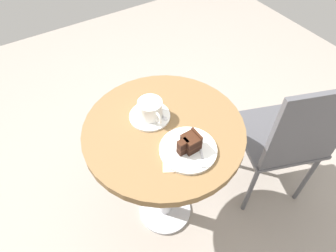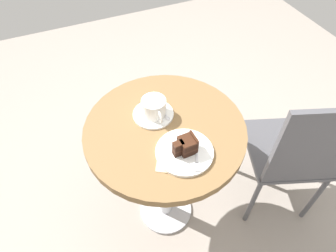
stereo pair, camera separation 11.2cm
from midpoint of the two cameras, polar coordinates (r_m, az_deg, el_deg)
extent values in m
cube|color=gray|center=(1.78, -2.41, -15.90)|extent=(4.40, 4.40, 0.01)
cylinder|color=brown|center=(1.18, -3.50, -1.04)|extent=(0.64, 0.64, 0.03)
cylinder|color=silver|center=(1.47, -2.86, -9.94)|extent=(0.07, 0.07, 0.67)
cylinder|color=silver|center=(1.77, -2.42, -15.71)|extent=(0.29, 0.29, 0.02)
cylinder|color=white|center=(1.21, -6.14, 1.77)|extent=(0.16, 0.16, 0.01)
cylinder|color=white|center=(1.18, -6.12, 3.16)|extent=(0.10, 0.10, 0.07)
cylinder|color=beige|center=(1.15, -6.26, 4.36)|extent=(0.09, 0.09, 0.00)
torus|color=white|center=(1.14, -4.80, 1.45)|extent=(0.05, 0.01, 0.05)
cube|color=silver|center=(1.21, -4.40, 2.74)|extent=(0.08, 0.01, 0.00)
ellipsoid|color=silver|center=(1.18, -3.29, 1.28)|extent=(0.02, 0.02, 0.00)
cylinder|color=white|center=(1.09, 0.92, -4.70)|extent=(0.21, 0.21, 0.01)
cube|color=black|center=(1.08, 1.35, -3.96)|extent=(0.06, 0.06, 0.02)
cube|color=black|center=(1.07, -0.20, -4.80)|extent=(0.03, 0.04, 0.02)
cube|color=#381C0F|center=(1.07, 1.37, -3.45)|extent=(0.06, 0.06, 0.01)
cube|color=#381C0F|center=(1.05, -0.20, -4.30)|extent=(0.03, 0.04, 0.01)
cube|color=black|center=(1.05, 1.38, -2.94)|extent=(0.06, 0.06, 0.02)
cube|color=black|center=(1.04, -0.20, -3.79)|extent=(0.03, 0.04, 0.02)
cube|color=#381C0F|center=(1.04, 1.40, -2.41)|extent=(0.06, 0.06, 0.01)
cube|color=#381C0F|center=(1.03, -0.20, -3.26)|extent=(0.03, 0.04, 0.01)
cube|color=#381C0F|center=(1.07, 2.48, -2.63)|extent=(0.06, 0.01, 0.07)
cube|color=silver|center=(1.09, 3.21, -4.22)|extent=(0.10, 0.05, 0.00)
cube|color=silver|center=(1.05, 3.78, -7.24)|extent=(0.04, 0.04, 0.00)
cube|color=tan|center=(1.08, -0.37, -5.92)|extent=(0.19, 0.19, 0.00)
cube|color=tan|center=(1.08, 0.54, -5.84)|extent=(0.16, 0.16, 0.00)
cylinder|color=#4C4C51|center=(1.92, 18.92, -1.42)|extent=(0.02, 0.02, 0.42)
cylinder|color=#4C4C51|center=(1.80, 9.81, -3.17)|extent=(0.02, 0.02, 0.42)
cylinder|color=#4C4C51|center=(1.77, 23.27, -9.28)|extent=(0.02, 0.02, 0.42)
cylinder|color=#4C4C51|center=(1.64, 13.50, -11.87)|extent=(0.02, 0.02, 0.42)
cube|color=#4C4C51|center=(1.60, 18.14, -1.70)|extent=(0.49, 0.49, 0.02)
cube|color=#4C4C51|center=(1.35, 23.43, -1.08)|extent=(0.14, 0.35, 0.44)
camera|label=1|loc=(0.06, -92.87, -3.28)|focal=32.00mm
camera|label=2|loc=(0.06, 87.13, 3.28)|focal=32.00mm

